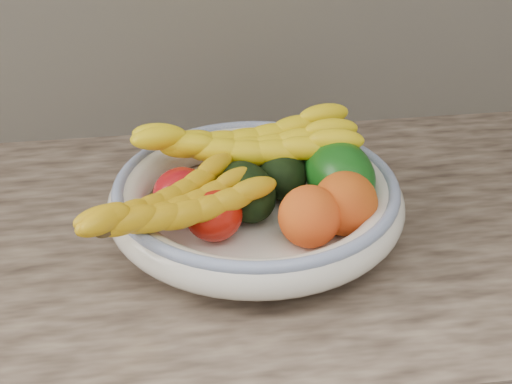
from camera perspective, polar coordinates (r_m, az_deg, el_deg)
The scene contains 12 objects.
fruit_bowl at distance 0.94m, azimuth 0.00°, elevation -0.60°, with size 0.39×0.39×0.08m.
clementine_back_left at distance 1.01m, azimuth -2.34°, elevation 1.96°, with size 0.06×0.06×0.05m, color #E04F04.
clementine_back_right at distance 1.02m, azimuth 0.86°, elevation 2.45°, with size 0.06×0.06×0.05m, color #FF5D05.
tomato_left at distance 0.93m, azimuth -5.92°, elevation -0.16°, with size 0.08×0.08×0.07m, color #A90E14.
tomato_near_left at distance 0.89m, azimuth -3.40°, elevation -1.84°, with size 0.07×0.07×0.07m, color #B6150B.
avocado_center at distance 0.93m, azimuth -0.86°, elevation 0.04°, with size 0.07×0.11×0.07m, color black.
avocado_right at distance 0.97m, azimuth 2.12°, elevation 1.63°, with size 0.07×0.10×0.07m, color black.
green_mango at distance 0.95m, azimuth 6.66°, elevation 1.47°, with size 0.08×0.12×0.09m, color #0D4A0F.
peach_front at distance 0.88m, azimuth 4.31°, elevation -1.96°, with size 0.08×0.08×0.08m, color orange.
peach_right at distance 0.90m, azimuth 7.14°, elevation -0.92°, with size 0.08×0.08×0.08m, color orange.
banana_bunch_back at distance 0.98m, azimuth -0.82°, elevation 3.41°, with size 0.32×0.12×0.09m, color yellow, non-canonical shape.
banana_bunch_front at distance 0.86m, azimuth -6.61°, elevation -1.55°, with size 0.27×0.11×0.07m, color gold, non-canonical shape.
Camera 1 is at (-0.11, 0.87, 1.44)m, focal length 50.00 mm.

